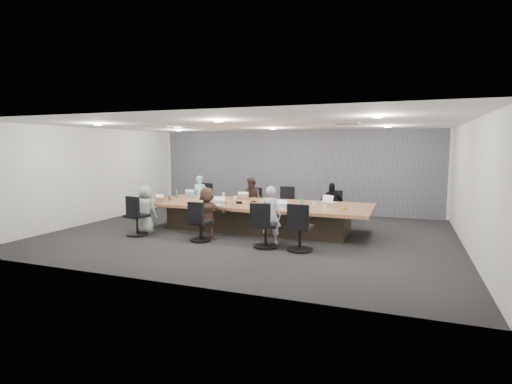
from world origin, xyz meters
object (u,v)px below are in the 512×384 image
(chair_0, at_px, (205,202))
(chair_2, at_px, (285,207))
(bottle_green_right, at_px, (301,202))
(snack_packet, at_px, (343,209))
(laptop_5, at_px, (217,205))
(bottle_green_left, at_px, (177,194))
(chair_5, at_px, (200,226))
(laptop_4, at_px, (157,202))
(chair_4, at_px, (137,219))
(mug_brown, at_px, (169,198))
(canvas_bag, at_px, (332,205))
(laptop_0, at_px, (191,196))
(person_1, at_px, (252,199))
(chair_7, at_px, (300,231))
(person_5, at_px, (207,213))
(person_4, at_px, (145,209))
(person_6, at_px, (271,215))
(laptop_3, at_px, (328,202))
(conference_table, at_px, (257,216))
(chair_6, at_px, (266,229))
(laptop_1, at_px, (245,198))
(stapler, at_px, (239,202))
(person_0, at_px, (200,196))
(bottle_clear, at_px, (223,196))
(chair_3, at_px, (333,211))
(laptop_6, at_px, (278,209))
(person_3, at_px, (331,204))
(chair_1, at_px, (256,207))

(chair_0, distance_m, chair_2, 2.77)
(bottle_green_right, bearing_deg, snack_packet, 2.08)
(laptop_5, xyz_separation_m, bottle_green_left, (-1.84, 1.02, 0.12))
(chair_5, distance_m, snack_packet, 3.46)
(laptop_5, bearing_deg, laptop_4, -178.17)
(chair_4, relative_size, mug_brown, 7.27)
(bottle_green_left, relative_size, canvas_bag, 1.10)
(laptop_0, bearing_deg, person_1, -149.60)
(chair_7, bearing_deg, person_1, 129.35)
(person_5, bearing_deg, person_4, -5.54)
(person_6, bearing_deg, laptop_5, -20.53)
(person_4, xyz_separation_m, bottle_green_left, (-0.03, 1.57, 0.25))
(laptop_3, xyz_separation_m, laptop_5, (-2.55, -1.60, 0.00))
(conference_table, xyz_separation_m, person_6, (0.84, -1.35, 0.27))
(chair_6, relative_size, laptop_1, 2.47)
(chair_2, bearing_deg, snack_packet, 136.43)
(bottle_green_right, xyz_separation_m, stapler, (-1.71, 0.07, -0.09))
(canvas_bag, bearing_deg, laptop_3, 107.88)
(chair_7, relative_size, person_4, 0.71)
(person_0, distance_m, snack_packet, 5.10)
(stapler, bearing_deg, bottle_clear, 125.00)
(laptop_1, xyz_separation_m, person_4, (-1.93, -2.15, -0.13))
(chair_3, bearing_deg, chair_2, -9.91)
(person_1, distance_m, stapler, 1.65)
(stapler, bearing_deg, chair_7, -51.30)
(bottle_green_right, bearing_deg, laptop_6, -134.95)
(person_3, bearing_deg, person_4, -156.00)
(laptop_4, bearing_deg, snack_packet, 11.72)
(canvas_bag, bearing_deg, laptop_6, -147.78)
(chair_5, xyz_separation_m, person_6, (1.64, 0.35, 0.30))
(person_5, distance_m, person_6, 1.65)
(chair_4, distance_m, chair_6, 3.45)
(laptop_0, bearing_deg, laptop_4, 99.11)
(chair_7, xyz_separation_m, laptop_4, (-4.24, 0.90, 0.31))
(person_3, height_order, person_4, person_4)
(chair_4, height_order, laptop_4, chair_4)
(laptop_6, bearing_deg, person_4, 178.58)
(person_3, distance_m, snack_packet, 1.76)
(laptop_6, xyz_separation_m, mug_brown, (-3.36, 0.45, 0.05))
(laptop_3, relative_size, mug_brown, 2.56)
(laptop_1, relative_size, laptop_6, 0.99)
(chair_2, bearing_deg, stapler, 71.25)
(person_1, relative_size, laptop_5, 3.79)
(person_0, height_order, laptop_1, person_0)
(person_5, relative_size, stapler, 7.72)
(chair_1, xyz_separation_m, bottle_clear, (-0.47, -1.37, 0.48))
(chair_6, bearing_deg, stapler, 118.22)
(laptop_4, bearing_deg, bottle_green_right, 12.69)
(person_6, bearing_deg, mug_brown, -18.55)
(person_5, bearing_deg, conference_table, -126.45)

